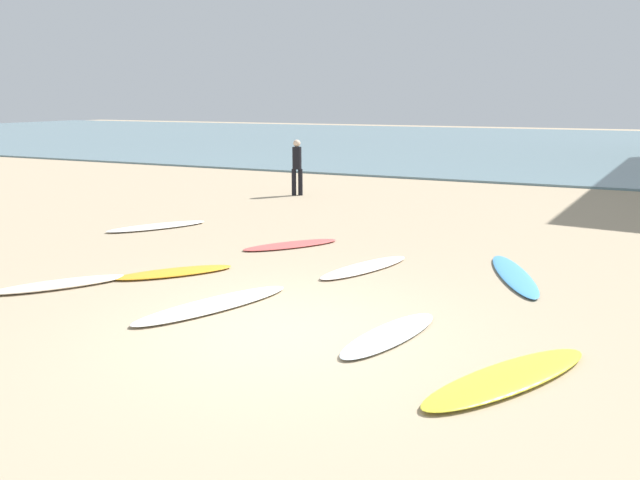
{
  "coord_description": "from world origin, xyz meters",
  "views": [
    {
      "loc": [
        3.49,
        -6.61,
        2.94
      ],
      "look_at": [
        -1.13,
        3.74,
        0.3
      ],
      "focal_mm": 34.22,
      "sensor_mm": 36.0,
      "label": 1
    }
  ],
  "objects_px": {
    "surfboard_6": "(390,335)",
    "beachgoer_near": "(297,165)",
    "surfboard_2": "(174,272)",
    "surfboard_1": "(365,267)",
    "surfboard_4": "(514,275)",
    "surfboard_7": "(60,284)",
    "surfboard_3": "(291,245)",
    "surfboard_8": "(157,226)",
    "surfboard_5": "(508,377)",
    "surfboard_0": "(213,305)"
  },
  "relations": [
    {
      "from": "surfboard_1",
      "to": "surfboard_0",
      "type": "bearing_deg",
      "value": 86.81
    },
    {
      "from": "surfboard_4",
      "to": "beachgoer_near",
      "type": "distance_m",
      "value": 9.77
    },
    {
      "from": "surfboard_8",
      "to": "beachgoer_near",
      "type": "distance_m",
      "value": 5.85
    },
    {
      "from": "surfboard_4",
      "to": "surfboard_5",
      "type": "xyz_separation_m",
      "value": [
        0.43,
        -4.06,
        0.01
      ]
    },
    {
      "from": "surfboard_1",
      "to": "surfboard_8",
      "type": "distance_m",
      "value": 5.76
    },
    {
      "from": "surfboard_3",
      "to": "surfboard_6",
      "type": "height_order",
      "value": "surfboard_6"
    },
    {
      "from": "surfboard_4",
      "to": "surfboard_8",
      "type": "bearing_deg",
      "value": -24.97
    },
    {
      "from": "surfboard_1",
      "to": "surfboard_2",
      "type": "relative_size",
      "value": 1.08
    },
    {
      "from": "surfboard_7",
      "to": "surfboard_2",
      "type": "bearing_deg",
      "value": 85.48
    },
    {
      "from": "surfboard_7",
      "to": "surfboard_3",
      "type": "bearing_deg",
      "value": 99.78
    },
    {
      "from": "surfboard_3",
      "to": "beachgoer_near",
      "type": "relative_size",
      "value": 1.2
    },
    {
      "from": "surfboard_4",
      "to": "surfboard_5",
      "type": "distance_m",
      "value": 4.08
    },
    {
      "from": "surfboard_5",
      "to": "surfboard_8",
      "type": "xyz_separation_m",
      "value": [
        -8.5,
        4.81,
        -0.0
      ]
    },
    {
      "from": "surfboard_5",
      "to": "surfboard_7",
      "type": "height_order",
      "value": "same"
    },
    {
      "from": "surfboard_0",
      "to": "surfboard_1",
      "type": "distance_m",
      "value": 3.08
    },
    {
      "from": "surfboard_2",
      "to": "beachgoer_near",
      "type": "relative_size",
      "value": 1.17
    },
    {
      "from": "surfboard_4",
      "to": "surfboard_2",
      "type": "bearing_deg",
      "value": 2.79
    },
    {
      "from": "surfboard_6",
      "to": "beachgoer_near",
      "type": "height_order",
      "value": "beachgoer_near"
    },
    {
      "from": "surfboard_4",
      "to": "surfboard_7",
      "type": "bearing_deg",
      "value": 8.63
    },
    {
      "from": "surfboard_1",
      "to": "surfboard_3",
      "type": "height_order",
      "value": "surfboard_1"
    },
    {
      "from": "surfboard_1",
      "to": "surfboard_4",
      "type": "height_order",
      "value": "surfboard_4"
    },
    {
      "from": "surfboard_2",
      "to": "surfboard_3",
      "type": "xyz_separation_m",
      "value": [
        0.92,
        2.63,
        -0.01
      ]
    },
    {
      "from": "surfboard_1",
      "to": "surfboard_4",
      "type": "xyz_separation_m",
      "value": [
        2.47,
        0.56,
        0.0
      ]
    },
    {
      "from": "surfboard_6",
      "to": "surfboard_1",
      "type": "bearing_deg",
      "value": -48.57
    },
    {
      "from": "surfboard_5",
      "to": "surfboard_8",
      "type": "bearing_deg",
      "value": 1.86
    },
    {
      "from": "surfboard_1",
      "to": "surfboard_5",
      "type": "distance_m",
      "value": 4.54
    },
    {
      "from": "surfboard_8",
      "to": "surfboard_4",
      "type": "bearing_deg",
      "value": 29.26
    },
    {
      "from": "surfboard_8",
      "to": "surfboard_3",
      "type": "bearing_deg",
      "value": 29.43
    },
    {
      "from": "surfboard_1",
      "to": "surfboard_8",
      "type": "relative_size",
      "value": 0.94
    },
    {
      "from": "surfboard_3",
      "to": "surfboard_8",
      "type": "distance_m",
      "value": 3.66
    },
    {
      "from": "surfboard_1",
      "to": "beachgoer_near",
      "type": "bearing_deg",
      "value": -33.84
    },
    {
      "from": "surfboard_1",
      "to": "surfboard_7",
      "type": "xyz_separation_m",
      "value": [
        -4.1,
        -2.97,
        0.01
      ]
    },
    {
      "from": "surfboard_1",
      "to": "surfboard_2",
      "type": "height_order",
      "value": "surfboard_2"
    },
    {
      "from": "surfboard_3",
      "to": "surfboard_4",
      "type": "bearing_deg",
      "value": -146.09
    },
    {
      "from": "surfboard_6",
      "to": "surfboard_5",
      "type": "bearing_deg",
      "value": 172.27
    },
    {
      "from": "surfboard_3",
      "to": "surfboard_5",
      "type": "height_order",
      "value": "surfboard_5"
    },
    {
      "from": "surfboard_8",
      "to": "beachgoer_near",
      "type": "height_order",
      "value": "beachgoer_near"
    },
    {
      "from": "surfboard_2",
      "to": "surfboard_4",
      "type": "height_order",
      "value": "surfboard_2"
    },
    {
      "from": "surfboard_0",
      "to": "surfboard_5",
      "type": "bearing_deg",
      "value": -165.9
    },
    {
      "from": "surfboard_6",
      "to": "beachgoer_near",
      "type": "bearing_deg",
      "value": -42.35
    },
    {
      "from": "surfboard_3",
      "to": "surfboard_8",
      "type": "height_order",
      "value": "surfboard_8"
    },
    {
      "from": "surfboard_8",
      "to": "beachgoer_near",
      "type": "xyz_separation_m",
      "value": [
        0.82,
        5.72,
        0.91
      ]
    },
    {
      "from": "surfboard_3",
      "to": "surfboard_2",
      "type": "bearing_deg",
      "value": 110.17
    },
    {
      "from": "surfboard_3",
      "to": "surfboard_6",
      "type": "distance_m",
      "value": 5.06
    },
    {
      "from": "surfboard_1",
      "to": "beachgoer_near",
      "type": "distance_m",
      "value": 8.56
    },
    {
      "from": "surfboard_4",
      "to": "beachgoer_near",
      "type": "height_order",
      "value": "beachgoer_near"
    },
    {
      "from": "surfboard_3",
      "to": "surfboard_8",
      "type": "xyz_separation_m",
      "value": [
        -3.65,
        0.33,
        0.01
      ]
    },
    {
      "from": "surfboard_3",
      "to": "beachgoer_near",
      "type": "height_order",
      "value": "beachgoer_near"
    },
    {
      "from": "surfboard_4",
      "to": "beachgoer_near",
      "type": "xyz_separation_m",
      "value": [
        -7.25,
        6.47,
        0.92
      ]
    },
    {
      "from": "surfboard_2",
      "to": "surfboard_8",
      "type": "height_order",
      "value": "surfboard_8"
    }
  ]
}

